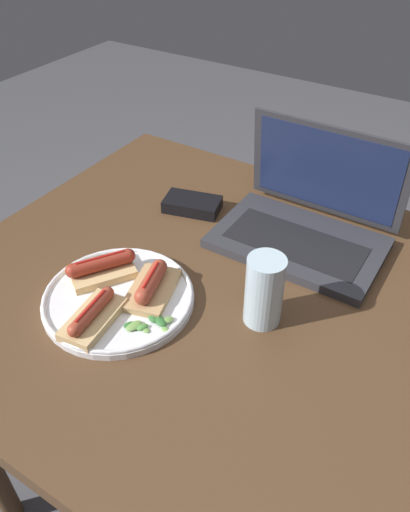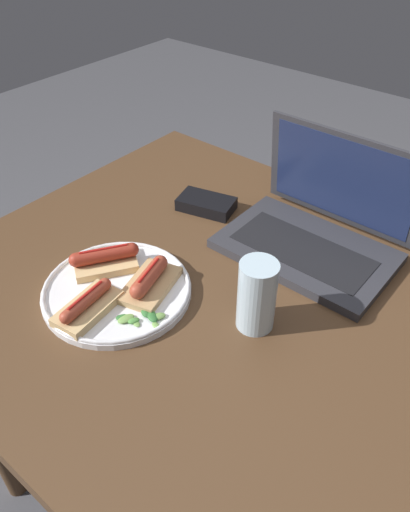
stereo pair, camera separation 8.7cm
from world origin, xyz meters
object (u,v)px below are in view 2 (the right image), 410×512
object	(u,v)px
plate	(117,290)
drinking_glass	(257,296)
external_drive	(206,204)
laptop	(316,230)

from	to	relation	value
plate	drinking_glass	size ratio (longest dim) A/B	2.06
plate	external_drive	distance (m)	0.31
plate	external_drive	world-z (taller)	external_drive
laptop	external_drive	xyz separation A→B (m)	(-0.25, -0.03, -0.03)
laptop	external_drive	world-z (taller)	laptop
plate	external_drive	size ratio (longest dim) A/B	1.97
plate	drinking_glass	bearing A→B (deg)	22.66
plate	drinking_glass	world-z (taller)	drinking_glass
laptop	drinking_glass	bearing A→B (deg)	-83.09
plate	laptop	bearing A→B (deg)	59.74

